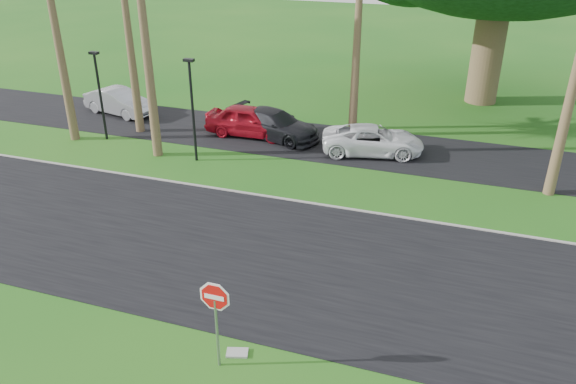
% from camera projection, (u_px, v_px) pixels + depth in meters
% --- Properties ---
extents(ground, '(120.00, 120.00, 0.00)m').
position_uv_depth(ground, '(247.00, 292.00, 16.71)').
color(ground, '#175415').
rests_on(ground, ground).
extents(road, '(120.00, 8.00, 0.02)m').
position_uv_depth(road, '(270.00, 257.00, 18.40)').
color(road, black).
rests_on(road, ground).
extents(parking_strip, '(120.00, 5.00, 0.02)m').
position_uv_depth(parking_strip, '(345.00, 145.00, 27.31)').
color(parking_strip, black).
rests_on(parking_strip, ground).
extents(curb, '(120.00, 0.12, 0.06)m').
position_uv_depth(curb, '(306.00, 202.00, 21.83)').
color(curb, gray).
rests_on(curb, ground).
extents(stop_sign_near, '(1.05, 0.07, 2.62)m').
position_uv_depth(stop_sign_near, '(215.00, 308.00, 13.24)').
color(stop_sign_near, gray).
rests_on(stop_sign_near, ground).
extents(streetlight_left, '(0.45, 0.25, 4.34)m').
position_uv_depth(streetlight_left, '(100.00, 90.00, 26.96)').
color(streetlight_left, black).
rests_on(streetlight_left, ground).
extents(streetlight_right, '(0.45, 0.25, 4.64)m').
position_uv_depth(streetlight_right, '(192.00, 104.00, 24.46)').
color(streetlight_right, black).
rests_on(streetlight_right, ground).
extents(car_silver, '(4.48, 2.41, 1.40)m').
position_uv_depth(car_silver, '(119.00, 102.00, 31.21)').
color(car_silver, '#A8A9AF').
rests_on(car_silver, ground).
extents(car_red, '(4.51, 1.88, 1.53)m').
position_uv_depth(car_red, '(250.00, 121.00, 28.17)').
color(car_red, '#A50D1C').
rests_on(car_red, ground).
extents(car_dark, '(5.15, 3.10, 1.40)m').
position_uv_depth(car_dark, '(274.00, 125.00, 27.89)').
color(car_dark, black).
rests_on(car_dark, ground).
extents(car_minivan, '(5.05, 3.15, 1.30)m').
position_uv_depth(car_minivan, '(373.00, 140.00, 26.09)').
color(car_minivan, white).
rests_on(car_minivan, ground).
extents(utility_slab, '(0.63, 0.50, 0.06)m').
position_uv_depth(utility_slab, '(237.00, 353.00, 14.37)').
color(utility_slab, '#9B9B93').
rests_on(utility_slab, ground).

